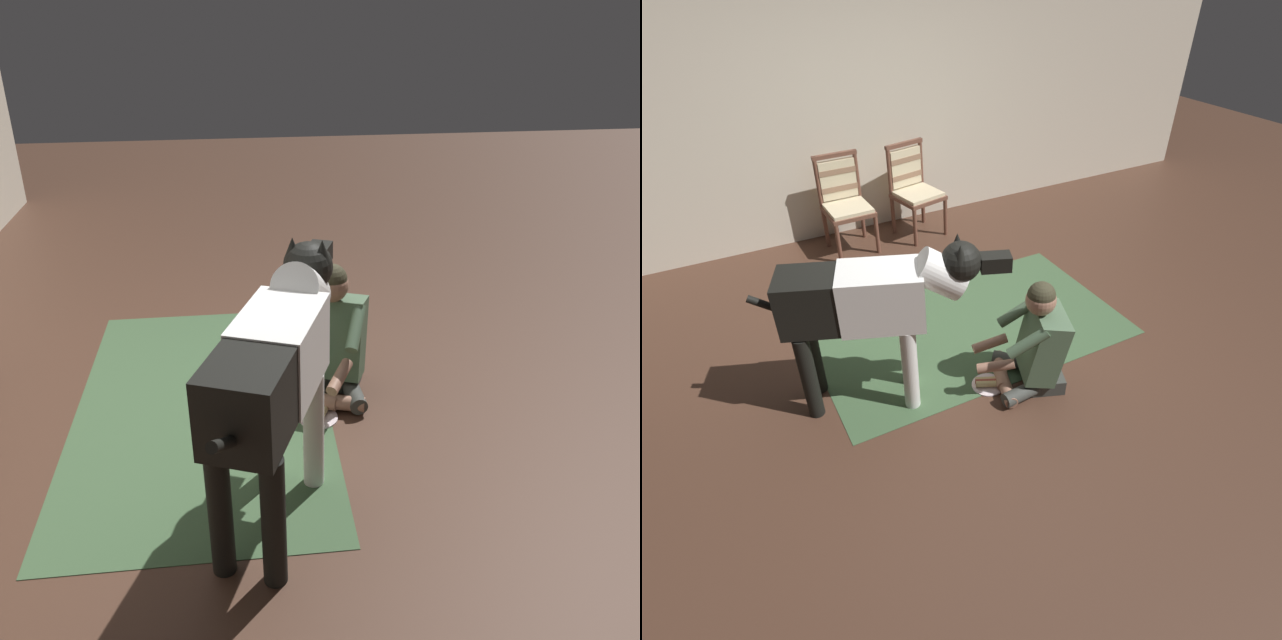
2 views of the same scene
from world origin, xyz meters
TOP-DOWN VIEW (x-y plane):
  - ground_plane at (0.00, 0.00)m, footprint 15.96×15.96m
  - area_rug at (-0.03, 0.18)m, footprint 2.57×1.55m
  - person_sitting_on_floor at (0.07, -0.64)m, footprint 0.72×0.61m
  - large_dog at (-0.95, -0.25)m, footprint 1.56×0.73m
  - hot_dog_on_plate at (-0.24, -0.52)m, footprint 0.24×0.24m

SIDE VIEW (x-z plane):
  - ground_plane at x=0.00m, z-range 0.00..0.00m
  - area_rug at x=-0.03m, z-range 0.00..0.01m
  - hot_dog_on_plate at x=-0.24m, z-range -0.01..0.06m
  - person_sitting_on_floor at x=0.07m, z-range -0.08..0.80m
  - large_dog at x=-0.95m, z-range 0.20..1.43m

